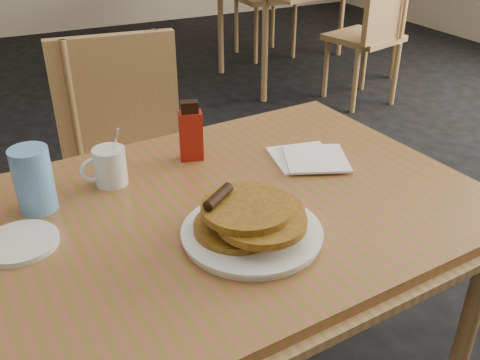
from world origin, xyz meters
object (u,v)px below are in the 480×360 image
Objects in this scene: chair_neighbor_near at (374,25)px; coffee_mug at (109,166)px; main_table at (212,223)px; pancake_plate at (251,224)px; syrup_bottle at (191,133)px; chair_main_far at (130,151)px; blue_tumbler at (34,180)px.

chair_neighbor_near is 2.73m from coffee_mug.
main_table is at bearing -151.73° from chair_neighbor_near.
syrup_bottle reaches higher than pancake_plate.
main_table is at bearing -84.43° from chair_main_far.
blue_tumbler is at bearing -114.66° from chair_main_far.
pancake_plate is (-1.96, -2.01, 0.23)m from chair_neighbor_near.
syrup_bottle is at bearing -79.28° from chair_main_far.
chair_main_far reaches higher than main_table.
coffee_mug is 0.17m from blue_tumbler.
pancake_plate is 2.01× the size of coffee_mug.
main_table is 9.03× the size of blue_tumbler.
chair_main_far is 6.05× the size of syrup_bottle.
main_table is 8.34× the size of syrup_bottle.
chair_main_far reaches higher than syrup_bottle.
syrup_bottle is at bearing 11.21° from blue_tumbler.
pancake_plate is at bearing -39.63° from blue_tumbler.
chair_neighbor_near is 6.47× the size of blue_tumbler.
pancake_plate is 1.97× the size of blue_tumbler.
pancake_plate reaches higher than main_table.
chair_neighbor_near is (1.97, 1.13, -0.01)m from chair_main_far.
coffee_mug is at bearing -154.22° from syrup_bottle.
coffee_mug is at bearing -102.16° from chair_main_far.
chair_main_far is 0.91m from pancake_plate.
main_table is 1.38× the size of chair_main_far.
blue_tumbler reaches higher than pancake_plate.
main_table is 2.73m from chair_neighbor_near.
main_table is 0.27m from syrup_bottle.
main_table is 0.39m from blue_tumbler.
coffee_mug is (-0.17, 0.20, 0.09)m from main_table.
blue_tumbler is at bearing 140.37° from pancake_plate.
chair_neighbor_near is at bearing 36.29° from chair_main_far.
coffee_mug reaches higher than main_table.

